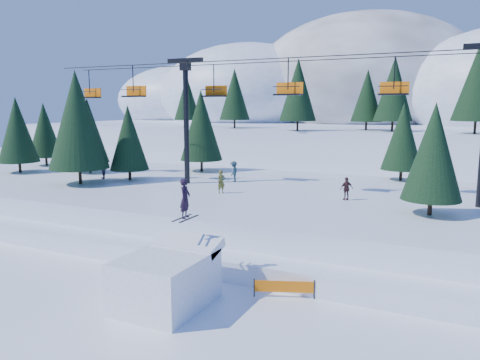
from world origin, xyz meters
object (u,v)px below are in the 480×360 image
at_px(jump_kicker, 167,277).
at_px(banner_far, 432,293).
at_px(chairlift, 297,101).
at_px(banner_near, 284,287).

bearing_deg(jump_kicker, banner_far, 25.25).
xyz_separation_m(jump_kicker, banner_far, (10.84, 5.11, -0.75)).
bearing_deg(chairlift, banner_far, -47.64).
bearing_deg(chairlift, banner_near, -73.19).
bearing_deg(banner_near, chairlift, 106.81).
height_order(jump_kicker, banner_far, jump_kicker).
distance_m(jump_kicker, chairlift, 18.40).
distance_m(jump_kicker, banner_near, 5.46).
bearing_deg(banner_far, banner_near, -161.43).
distance_m(jump_kicker, banner_far, 12.01).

